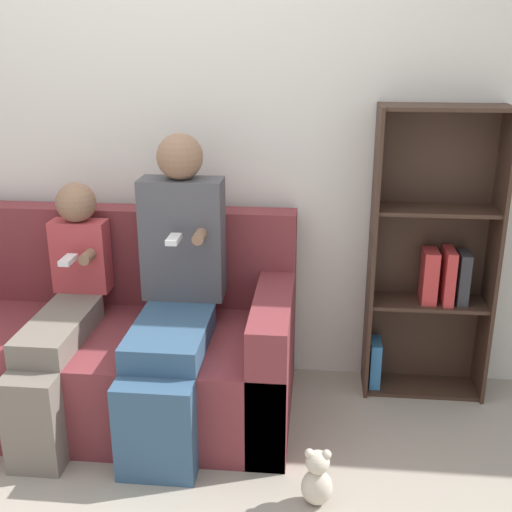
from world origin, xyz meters
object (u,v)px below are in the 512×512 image
at_px(teddy_bear, 317,479).
at_px(couch, 85,348).
at_px(adult_seated, 175,286).
at_px(child_seated, 62,311).
at_px(bookshelf, 430,262).

bearing_deg(teddy_bear, couch, 150.98).
bearing_deg(couch, adult_seated, -9.60).
bearing_deg(child_seated, couch, 73.79).
height_order(adult_seated, teddy_bear, adult_seated).
distance_m(couch, adult_seated, 0.60).
height_order(child_seated, bookshelf, bookshelf).
xyz_separation_m(couch, child_seated, (-0.04, -0.13, 0.25)).
relative_size(couch, child_seated, 1.86).
relative_size(child_seated, teddy_bear, 4.37).
relative_size(couch, teddy_bear, 8.12).
distance_m(child_seated, teddy_bear, 1.32).
height_order(adult_seated, bookshelf, bookshelf).
height_order(bookshelf, teddy_bear, bookshelf).
bearing_deg(teddy_bear, bookshelf, 61.36).
xyz_separation_m(couch, bookshelf, (1.63, 0.33, 0.38)).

